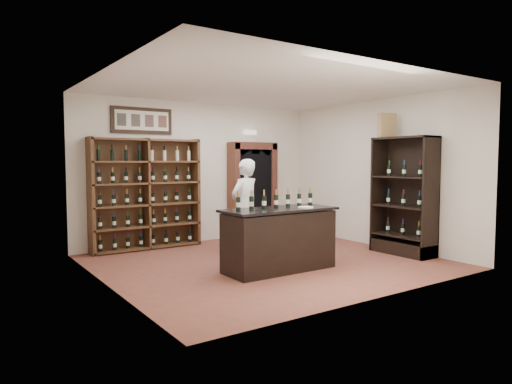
% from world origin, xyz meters
% --- Properties ---
extents(floor, '(5.50, 5.50, 0.00)m').
position_xyz_m(floor, '(0.00, 0.00, 0.00)').
color(floor, brown).
rests_on(floor, ground).
extents(ceiling, '(5.50, 5.50, 0.00)m').
position_xyz_m(ceiling, '(0.00, 0.00, 3.00)').
color(ceiling, white).
rests_on(ceiling, wall_back).
extents(wall_back, '(5.50, 0.04, 3.00)m').
position_xyz_m(wall_back, '(0.00, 2.50, 1.50)').
color(wall_back, white).
rests_on(wall_back, ground).
extents(wall_left, '(0.04, 5.00, 3.00)m').
position_xyz_m(wall_left, '(-2.75, 0.00, 1.50)').
color(wall_left, white).
rests_on(wall_left, ground).
extents(wall_right, '(0.04, 5.00, 3.00)m').
position_xyz_m(wall_right, '(2.75, 0.00, 1.50)').
color(wall_right, white).
rests_on(wall_right, ground).
extents(wine_shelf, '(2.20, 0.38, 2.20)m').
position_xyz_m(wine_shelf, '(-1.30, 2.33, 1.10)').
color(wine_shelf, '#53331C').
rests_on(wine_shelf, ground).
extents(framed_picture, '(1.25, 0.04, 0.52)m').
position_xyz_m(framed_picture, '(-1.30, 2.47, 2.55)').
color(framed_picture, black).
rests_on(framed_picture, wall_back).
extents(arched_doorway, '(1.17, 0.35, 2.17)m').
position_xyz_m(arched_doorway, '(1.25, 2.33, 1.14)').
color(arched_doorway, black).
rests_on(arched_doorway, ground).
extents(emergency_light, '(0.30, 0.10, 0.10)m').
position_xyz_m(emergency_light, '(1.25, 2.42, 2.40)').
color(emergency_light, white).
rests_on(emergency_light, wall_back).
extents(tasting_counter, '(1.88, 0.78, 1.00)m').
position_xyz_m(tasting_counter, '(-0.20, -0.60, 0.49)').
color(tasting_counter, black).
rests_on(tasting_counter, ground).
extents(counter_bottle_0, '(0.07, 0.07, 0.30)m').
position_xyz_m(counter_bottle_0, '(-0.92, -0.52, 1.11)').
color(counter_bottle_0, black).
rests_on(counter_bottle_0, tasting_counter).
extents(counter_bottle_1, '(0.07, 0.07, 0.30)m').
position_xyz_m(counter_bottle_1, '(-0.68, -0.52, 1.11)').
color(counter_bottle_1, black).
rests_on(counter_bottle_1, tasting_counter).
extents(counter_bottle_2, '(0.07, 0.07, 0.30)m').
position_xyz_m(counter_bottle_2, '(-0.44, -0.52, 1.11)').
color(counter_bottle_2, black).
rests_on(counter_bottle_2, tasting_counter).
extents(counter_bottle_3, '(0.07, 0.07, 0.30)m').
position_xyz_m(counter_bottle_3, '(-0.20, -0.52, 1.11)').
color(counter_bottle_3, black).
rests_on(counter_bottle_3, tasting_counter).
extents(counter_bottle_4, '(0.07, 0.07, 0.30)m').
position_xyz_m(counter_bottle_4, '(0.04, -0.52, 1.11)').
color(counter_bottle_4, black).
rests_on(counter_bottle_4, tasting_counter).
extents(counter_bottle_5, '(0.07, 0.07, 0.30)m').
position_xyz_m(counter_bottle_5, '(0.28, -0.52, 1.11)').
color(counter_bottle_5, black).
rests_on(counter_bottle_5, tasting_counter).
extents(counter_bottle_6, '(0.07, 0.07, 0.30)m').
position_xyz_m(counter_bottle_6, '(0.52, -0.52, 1.11)').
color(counter_bottle_6, black).
rests_on(counter_bottle_6, tasting_counter).
extents(side_cabinet, '(0.48, 1.20, 2.20)m').
position_xyz_m(side_cabinet, '(2.52, -0.90, 0.75)').
color(side_cabinet, black).
rests_on(side_cabinet, ground).
extents(shopkeeper, '(0.74, 0.58, 1.79)m').
position_xyz_m(shopkeeper, '(0.06, 0.81, 0.89)').
color(shopkeeper, white).
rests_on(shopkeeper, ground).
extents(plate, '(0.26, 0.26, 0.02)m').
position_xyz_m(plate, '(0.18, -0.80, 1.01)').
color(plate, silver).
rests_on(plate, tasting_counter).
extents(wine_crate, '(0.35, 0.24, 0.46)m').
position_xyz_m(wine_crate, '(2.47, -0.50, 2.43)').
color(wine_crate, tan).
rests_on(wine_crate, side_cabinet).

